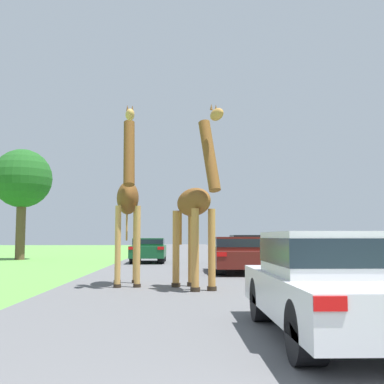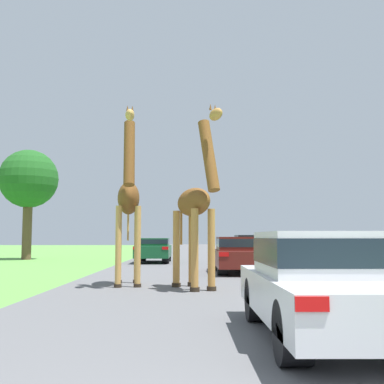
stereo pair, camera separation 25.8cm
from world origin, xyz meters
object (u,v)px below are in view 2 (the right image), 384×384
Objects in this scene: car_lead_maroon at (321,281)px; car_queue_left at (240,253)px; tree_centre_back at (29,180)px; sign_post at (333,244)px; car_queue_right at (252,249)px; giraffe_near_road at (196,207)px; giraffe_companion at (129,200)px; car_far_ahead at (154,249)px.

car_queue_left is (0.17, 12.23, -0.04)m from car_lead_maroon.
sign_post is at bearing -33.13° from tree_centre_back.
car_queue_right is 5.89m from sign_post.
giraffe_near_road is 12.30m from car_queue_right.
car_queue_left is at bearing -102.05° from car_queue_right.
giraffe_companion is at bearing -50.88° from giraffe_near_road.
giraffe_near_road is 2.19m from giraffe_companion.
giraffe_companion reaches higher than car_far_ahead.
car_queue_right is at bearing -20.80° from tree_centre_back.
giraffe_companion reaches higher than car_queue_right.
giraffe_near_road is at bearing -104.43° from car_queue_right.
giraffe_near_road is 6.57m from car_lead_maroon.
giraffe_near_road is at bearing -130.67° from sign_post.
giraffe_companion is 6.50m from car_queue_left.
car_lead_maroon is 0.68× the size of tree_centre_back.
sign_post is (3.99, 12.75, 0.31)m from car_lead_maroon.
giraffe_near_road is at bearing -58.85° from tree_centre_back.
sign_post reaches higher than car_queue_right.
car_lead_maroon is at bearing 81.04° from giraffe_near_road.
sign_post reaches higher than car_queue_left.
tree_centre_back is at bearing 146.87° from sign_post.
car_lead_maroon reaches higher than car_queue_left.
car_queue_left is (-1.24, -5.81, -0.04)m from car_queue_right.
car_lead_maroon is at bearing -79.22° from car_far_ahead.
car_queue_right is (3.04, 11.83, -1.42)m from giraffe_near_road.
car_queue_right is at bearing -18.58° from car_far_ahead.
tree_centre_back is 4.35× the size of sign_post.
tree_centre_back is 19.26m from sign_post.
car_queue_right is at bearing 85.53° from car_lead_maroon.
giraffe_companion is at bearing -62.51° from tree_centre_back.
sign_post is at bearing -151.29° from giraffe_companion.
giraffe_companion reaches higher than car_lead_maroon.
sign_post is (5.62, 6.54, -1.11)m from giraffe_near_road.
car_far_ahead is at bearing 117.53° from car_queue_left.
car_lead_maroon is 2.94× the size of sign_post.
car_far_ahead is 2.68× the size of sign_post.
giraffe_companion is 12.05m from car_queue_right.
car_queue_left is at bearing -42.10° from tree_centre_back.
tree_centre_back is at bearing 159.20° from car_queue_right.
car_lead_maroon reaches higher than car_far_ahead.
sign_post is (7.75, -7.03, 0.37)m from car_far_ahead.
tree_centre_back reaches higher than giraffe_companion.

